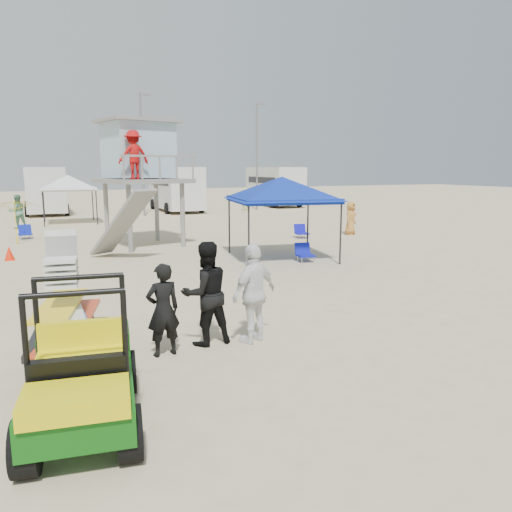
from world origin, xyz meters
name	(u,v)px	position (x,y,z in m)	size (l,w,h in m)	color
ground	(303,365)	(0.00, 0.00, 0.00)	(140.00, 140.00, 0.00)	beige
utility_cart	(80,364)	(-3.49, -0.66, 0.85)	(1.53, 2.55, 1.82)	#0C500E
surf_trailer	(67,317)	(-3.48, 1.67, 0.79)	(1.43, 2.29, 1.95)	black
man_left	(163,310)	(-1.97, 1.37, 0.81)	(0.59, 0.39, 1.62)	black
man_mid	(206,293)	(-1.12, 1.62, 0.95)	(0.92, 0.72, 1.90)	black
man_right	(254,293)	(-0.27, 1.37, 0.92)	(1.08, 0.45, 1.84)	white
lifeguard_tower	(139,155)	(0.19, 13.88, 3.71)	(3.77, 3.77, 4.98)	gray
canopy_blue	(282,181)	(4.14, 8.91, 2.75)	(3.82, 3.82, 3.30)	black
canopy_white_c	(68,177)	(-1.90, 24.26, 2.65)	(3.05, 3.05, 3.20)	black
umbrella_b	(17,222)	(-4.53, 16.47, 0.95)	(2.07, 2.11, 1.90)	yellow
cone_near	(9,253)	(-4.74, 12.47, 0.25)	(0.34, 0.34, 0.50)	#FF2308
cone_far	(72,255)	(-2.77, 11.25, 0.25)	(0.34, 0.34, 0.50)	#E85707
beach_chair_a	(25,232)	(-4.27, 18.16, 0.31)	(0.63, 0.67, 0.64)	#0F20A9
beach_chair_b	(304,252)	(4.59, 8.06, 0.31)	(0.61, 0.65, 0.64)	#0F18AB
beach_chair_c	(301,231)	(7.37, 13.24, 0.31)	(0.60, 0.64, 0.64)	#1010B6
rv_mid_left	(45,188)	(-3.00, 31.49, 1.80)	(2.65, 6.50, 3.25)	silver
rv_mid_right	(176,187)	(6.00, 29.99, 1.80)	(2.64, 7.00, 3.25)	silver
rv_far_right	(275,185)	(15.00, 31.49, 1.80)	(2.64, 6.60, 3.25)	silver
light_pole_left	(142,156)	(3.00, 27.00, 4.00)	(0.14, 0.14, 8.00)	slate
light_pole_right	(257,157)	(12.00, 28.50, 4.00)	(0.14, 0.14, 8.00)	slate
distant_beachgoers	(75,215)	(-1.99, 19.55, 0.89)	(20.10, 15.45, 1.86)	#BCDE53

